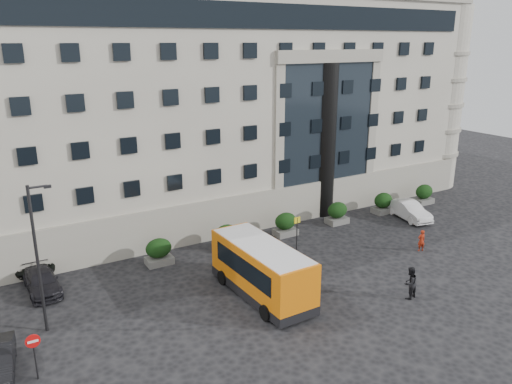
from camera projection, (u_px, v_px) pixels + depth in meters
ground at (269, 297)px, 29.76m from camera, size 120.00×120.00×0.00m
civic_building at (202, 102)px, 48.17m from camera, size 44.00×24.00×18.00m
entrance_column at (325, 142)px, 42.20m from camera, size 1.80×1.80×13.00m
hedge_a at (159, 251)px, 33.96m from camera, size 1.80×1.26×1.84m
hedge_b at (227, 237)px, 36.50m from camera, size 1.80×1.26×1.84m
hedge_c at (286, 224)px, 39.03m from camera, size 1.80×1.26×1.84m
hedge_d at (337, 213)px, 41.57m from camera, size 1.80×1.26×1.84m
hedge_e at (383, 203)px, 44.11m from camera, size 1.80×1.26×1.84m
hedge_f at (424, 194)px, 46.65m from camera, size 1.80×1.26×1.84m
street_lamp at (38, 254)px, 25.13m from camera, size 1.16×0.18×8.00m
bus_stop_sign at (297, 228)px, 36.06m from camera, size 0.50×0.08×2.52m
no_entry_sign at (34, 348)px, 22.08m from camera, size 0.64×0.16×2.32m
minibus at (262, 268)px, 29.51m from camera, size 3.06×7.84×3.25m
parked_car_c at (42, 281)px, 30.35m from camera, size 1.92×4.44×1.27m
parked_car_d at (32, 256)px, 33.71m from camera, size 2.82×5.58×1.51m
white_taxi at (409, 210)px, 42.68m from camera, size 2.42×4.84×1.52m
pedestrian_a at (421, 241)px, 36.14m from camera, size 0.66×0.51×1.60m
pedestrian_b at (410, 283)px, 29.41m from camera, size 1.08×0.90×1.98m
pedestrian_c at (317, 276)px, 30.69m from camera, size 1.17×0.94×1.59m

